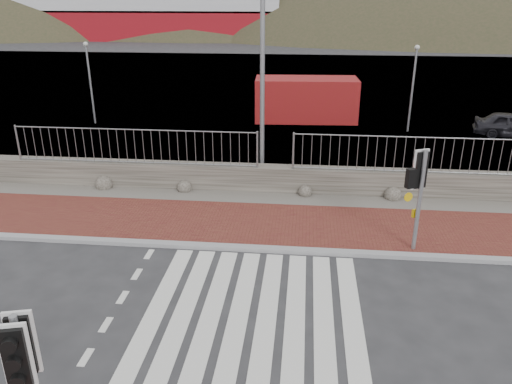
# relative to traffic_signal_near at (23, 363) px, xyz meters

# --- Properties ---
(ground) EXTENTS (220.00, 220.00, 0.00)m
(ground) POSITION_rel_traffic_signal_near_xyz_m (2.62, 3.80, -1.89)
(ground) COLOR #28282B
(ground) RESTS_ON ground
(sidewalk_far) EXTENTS (40.00, 3.00, 0.08)m
(sidewalk_far) POSITION_rel_traffic_signal_near_xyz_m (2.62, 8.30, -1.85)
(sidewalk_far) COLOR brown
(sidewalk_far) RESTS_ON ground
(kerb_far) EXTENTS (40.00, 0.25, 0.12)m
(kerb_far) POSITION_rel_traffic_signal_near_xyz_m (2.62, 6.80, -1.84)
(kerb_far) COLOR gray
(kerb_far) RESTS_ON ground
(zebra_crossing) EXTENTS (4.62, 5.60, 0.01)m
(zebra_crossing) POSITION_rel_traffic_signal_near_xyz_m (2.62, 3.80, -1.88)
(zebra_crossing) COLOR silver
(zebra_crossing) RESTS_ON ground
(gravel_strip) EXTENTS (40.00, 1.50, 0.06)m
(gravel_strip) POSITION_rel_traffic_signal_near_xyz_m (2.62, 10.30, -1.86)
(gravel_strip) COLOR #59544C
(gravel_strip) RESTS_ON ground
(stone_wall) EXTENTS (40.00, 0.60, 0.90)m
(stone_wall) POSITION_rel_traffic_signal_near_xyz_m (2.62, 11.10, -1.44)
(stone_wall) COLOR #433E37
(stone_wall) RESTS_ON ground
(railing) EXTENTS (18.07, 0.07, 1.22)m
(railing) POSITION_rel_traffic_signal_near_xyz_m (2.62, 10.95, -0.07)
(railing) COLOR gray
(railing) RESTS_ON stone_wall
(quay) EXTENTS (120.00, 40.00, 0.50)m
(quay) POSITION_rel_traffic_signal_near_xyz_m (2.62, 31.70, -1.89)
(quay) COLOR #4C4C4F
(quay) RESTS_ON ground
(water) EXTENTS (220.00, 50.00, 0.05)m
(water) POSITION_rel_traffic_signal_near_xyz_m (2.62, 66.70, -1.89)
(water) COLOR #3F4C54
(water) RESTS_ON ground
(hills_backdrop) EXTENTS (254.00, 90.00, 100.00)m
(hills_backdrop) POSITION_rel_traffic_signal_near_xyz_m (9.36, 91.70, -24.95)
(hills_backdrop) COLOR #31341F
(hills_backdrop) RESTS_ON ground
(traffic_signal_near) EXTENTS (0.42, 0.31, 2.63)m
(traffic_signal_near) POSITION_rel_traffic_signal_near_xyz_m (0.00, 0.00, 0.00)
(traffic_signal_near) COLOR gray
(traffic_signal_near) RESTS_ON ground
(traffic_signal_far) EXTENTS (0.69, 0.46, 2.81)m
(traffic_signal_far) POSITION_rel_traffic_signal_near_xyz_m (6.52, 7.17, 0.14)
(traffic_signal_far) COLOR gray
(traffic_signal_far) RESTS_ON ground
(streetlight) EXTENTS (1.92, 0.61, 9.14)m
(streetlight) POSITION_rel_traffic_signal_near_xyz_m (2.25, 11.93, 3.25)
(streetlight) COLOR gray
(streetlight) RESTS_ON ground
(shipping_container) EXTENTS (5.43, 2.50, 2.22)m
(shipping_container) POSITION_rel_traffic_signal_near_xyz_m (3.57, 21.56, -0.78)
(shipping_container) COLOR maroon
(shipping_container) RESTS_ON ground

